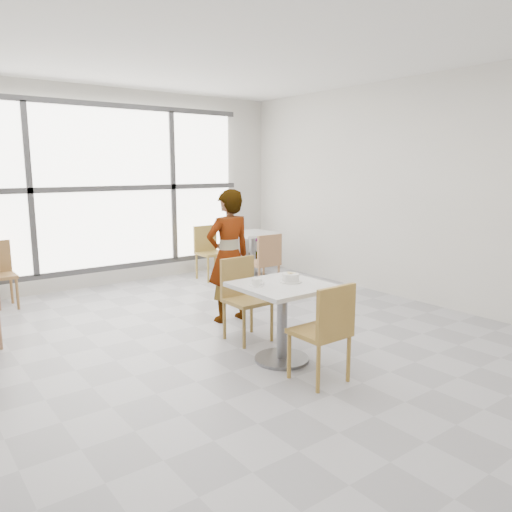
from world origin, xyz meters
TOP-DOWN VIEW (x-y plane):
  - floor at (0.00, 0.00)m, footprint 7.00×7.00m
  - ceiling at (0.00, 0.00)m, footprint 7.00×7.00m
  - wall_back at (0.00, 3.50)m, footprint 6.00×0.00m
  - wall_right at (3.00, 0.00)m, footprint 0.00×7.00m
  - window at (0.00, 3.44)m, footprint 4.60×0.07m
  - main_table at (0.15, -0.51)m, footprint 0.80×0.80m
  - chair_near at (0.12, -1.12)m, footprint 0.42×0.42m
  - chair_far at (0.22, 0.22)m, footprint 0.42×0.42m
  - oatmeal_bowl at (0.26, -0.50)m, footprint 0.21×0.21m
  - coffee_cup at (-0.09, -0.42)m, footprint 0.16×0.13m
  - person at (0.45, 0.83)m, footprint 0.59×0.40m
  - bg_table_right at (2.10, 2.57)m, footprint 0.70×0.70m
  - bg_chair_right_near at (1.61, 1.60)m, footprint 0.42×0.42m
  - bg_chair_right_far at (1.46, 2.91)m, footprint 0.42×0.42m
  - plant_right at (2.70, 3.20)m, footprint 0.41×0.41m

SIDE VIEW (x-z plane):
  - floor at x=0.00m, z-range 0.00..0.00m
  - plant_right at x=2.70m, z-range 0.00..0.64m
  - bg_table_right at x=2.10m, z-range 0.11..0.86m
  - chair_near at x=0.12m, z-range 0.07..0.94m
  - chair_far at x=0.22m, z-range 0.07..0.94m
  - bg_chair_right_near at x=1.61m, z-range 0.07..0.94m
  - bg_chair_right_far at x=1.46m, z-range 0.07..0.94m
  - main_table at x=0.15m, z-range 0.15..0.90m
  - coffee_cup at x=-0.09m, z-range 0.75..0.81m
  - person at x=0.45m, z-range 0.00..1.57m
  - oatmeal_bowl at x=0.26m, z-range 0.75..0.84m
  - window at x=0.00m, z-range 0.24..2.76m
  - wall_back at x=0.00m, z-range -1.50..4.50m
  - wall_right at x=3.00m, z-range -2.00..5.00m
  - ceiling at x=0.00m, z-range 3.00..3.00m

